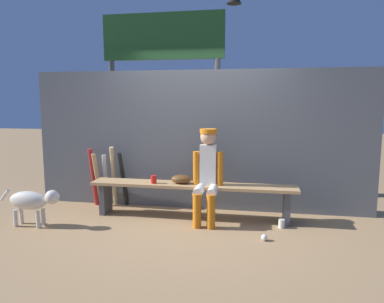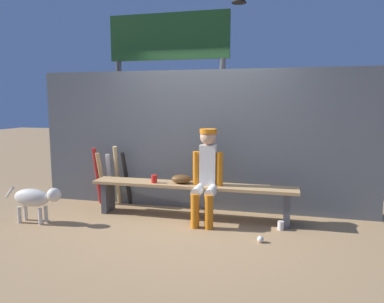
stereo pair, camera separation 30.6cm
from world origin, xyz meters
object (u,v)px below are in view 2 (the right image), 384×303
at_px(bat_aluminum_silver, 109,179).
at_px(bat_wood_tan, 101,178).
at_px(scoreboard, 172,57).
at_px(player_seated, 206,172).
at_px(dog, 35,198).
at_px(bat_wood_natural, 117,175).
at_px(baseball, 260,239).
at_px(cup_on_bench, 154,179).
at_px(dugout_bench, 192,191).
at_px(bat_aluminum_black, 127,178).
at_px(baseball_glove, 181,179).
at_px(cup_on_ground, 281,225).
at_px(bat_aluminum_red, 98,176).

height_order(bat_aluminum_silver, bat_wood_tan, bat_wood_tan).
distance_m(bat_aluminum_silver, scoreboard, 2.33).
bearing_deg(player_seated, dog, -164.90).
bearing_deg(bat_wood_natural, baseball, -24.56).
distance_m(baseball, cup_on_bench, 1.70).
bearing_deg(dugout_bench, bat_aluminum_black, 162.20).
xyz_separation_m(baseball, dog, (-2.95, -0.03, 0.30)).
xyz_separation_m(baseball_glove, cup_on_ground, (1.36, -0.19, -0.49)).
height_order(baseball_glove, bat_aluminum_silver, bat_aluminum_silver).
distance_m(bat_aluminum_red, cup_on_ground, 2.87).
bearing_deg(dog, bat_aluminum_silver, 62.13).
bearing_deg(bat_wood_tan, bat_aluminum_silver, 20.29).
bearing_deg(bat_wood_natural, cup_on_ground, -12.55).
distance_m(bat_aluminum_black, bat_aluminum_red, 0.46).
xyz_separation_m(scoreboard, dog, (-1.27, -2.08, -2.03)).
distance_m(dugout_bench, baseball, 1.24).
distance_m(dugout_bench, scoreboard, 2.51).
relative_size(bat_aluminum_black, bat_aluminum_red, 0.94).
bearing_deg(bat_aluminum_silver, player_seated, -15.31).
bearing_deg(baseball_glove, bat_aluminum_red, 168.45).
relative_size(baseball, cup_on_ground, 0.67).
height_order(bat_wood_tan, cup_on_bench, bat_wood_tan).
xyz_separation_m(baseball, cup_on_bench, (-1.51, 0.61, 0.50)).
relative_size(dugout_bench, cup_on_bench, 25.91).
distance_m(bat_aluminum_red, baseball, 2.79).
xyz_separation_m(dugout_bench, baseball, (0.98, -0.68, -0.35)).
bearing_deg(bat_aluminum_red, cup_on_ground, -9.88).
relative_size(bat_aluminum_black, dog, 1.02).
height_order(bat_aluminum_red, dog, bat_aluminum_red).
relative_size(bat_aluminum_silver, baseball, 10.85).
height_order(player_seated, bat_wood_tan, player_seated).
relative_size(baseball_glove, baseball, 3.78).
xyz_separation_m(bat_wood_tan, bat_aluminum_red, (-0.07, -0.00, 0.03)).
height_order(dugout_bench, baseball, dugout_bench).
distance_m(bat_aluminum_red, cup_on_bench, 1.13).
distance_m(cup_on_ground, cup_on_bench, 1.80).
relative_size(bat_aluminum_black, bat_wood_tan, 1.01).
height_order(dugout_bench, bat_aluminum_silver, bat_aluminum_silver).
bearing_deg(cup_on_ground, bat_wood_tan, 169.85).
relative_size(bat_wood_natural, cup_on_bench, 8.55).
xyz_separation_m(bat_aluminum_red, baseball, (2.58, -0.97, -0.42)).
xyz_separation_m(baseball_glove, baseball, (1.13, -0.68, -0.51)).
bearing_deg(cup_on_bench, bat_aluminum_silver, 155.68).
relative_size(bat_aluminum_red, baseball, 12.26).
relative_size(bat_aluminum_black, cup_on_ground, 7.79).
xyz_separation_m(dugout_bench, bat_aluminum_silver, (-1.42, 0.34, 0.02)).
relative_size(player_seated, scoreboard, 0.37).
xyz_separation_m(bat_wood_natural, bat_aluminum_silver, (-0.12, -0.02, -0.07)).
bearing_deg(baseball_glove, baseball, -30.81).
bearing_deg(dugout_bench, bat_wood_tan, 169.03).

